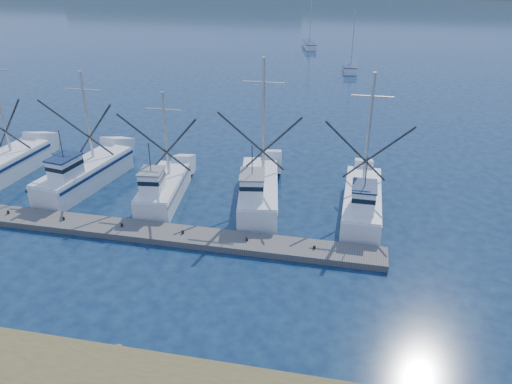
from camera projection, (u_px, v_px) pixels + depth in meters
The scene contains 5 objects.
ground at pixel (263, 314), 24.23m from camera, with size 500.00×500.00×0.00m, color #0C1A36.
floating_dock at pixel (137, 231), 30.96m from camera, with size 30.35×2.02×0.40m, color #605C56.
trawler_fleet at pixel (160, 183), 35.31m from camera, with size 29.96×9.00×9.75m.
sailboat_near at pixel (351, 67), 72.01m from camera, with size 2.07×6.88×8.10m.
sailboat_far at pixel (309, 45), 87.74m from camera, with size 3.02×6.04×8.10m.
Camera 1 is at (3.55, -18.77, 16.06)m, focal length 35.00 mm.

